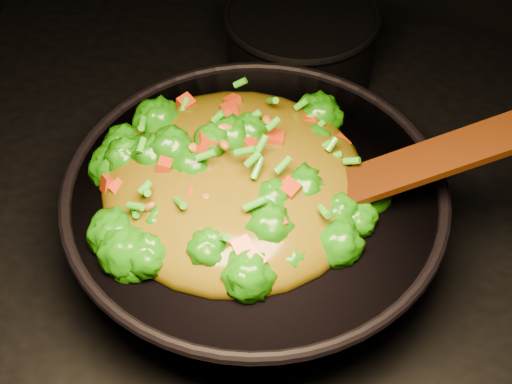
# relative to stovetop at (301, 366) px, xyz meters

# --- Properties ---
(stovetop) EXTENTS (1.20, 0.90, 0.90)m
(stovetop) POSITION_rel_stovetop_xyz_m (0.00, 0.00, 0.00)
(stovetop) COLOR black
(stovetop) RESTS_ON ground
(wok) EXTENTS (0.47, 0.47, 0.13)m
(wok) POSITION_rel_stovetop_xyz_m (-0.07, -0.09, 0.51)
(wok) COLOR black
(wok) RESTS_ON stovetop
(stir_fry) EXTENTS (0.35, 0.35, 0.11)m
(stir_fry) POSITION_rel_stovetop_xyz_m (-0.10, -0.09, 0.63)
(stir_fry) COLOR #1B6E07
(stir_fry) RESTS_ON wok
(spatula) EXTENTS (0.34, 0.14, 0.14)m
(spatula) POSITION_rel_stovetop_xyz_m (0.11, -0.08, 0.64)
(spatula) COLOR #3C1A07
(spatula) RESTS_ON wok
(back_pot) EXTENTS (0.24, 0.24, 0.13)m
(back_pot) POSITION_rel_stovetop_xyz_m (-0.06, 0.28, 0.52)
(back_pot) COLOR black
(back_pot) RESTS_ON stovetop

